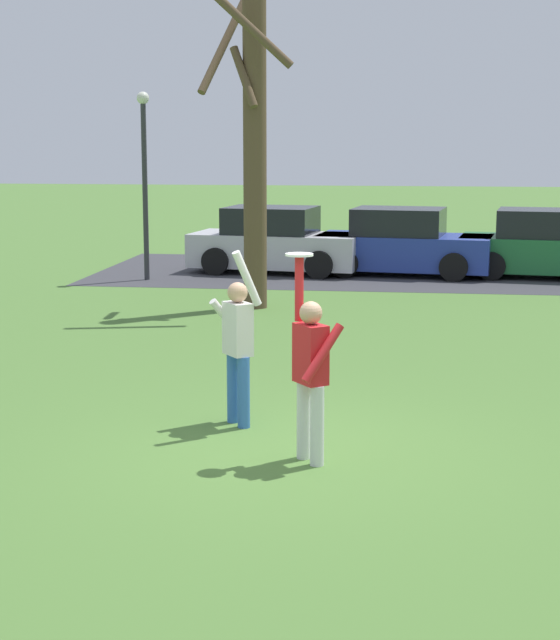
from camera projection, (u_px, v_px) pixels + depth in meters
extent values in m
plane|color=#4C7533|center=(291.00, 452.00, 10.66)|extent=(120.00, 120.00, 0.00)
cylinder|color=silver|center=(317.00, 426.00, 10.16)|extent=(0.14, 0.14, 0.82)
cylinder|color=silver|center=(304.00, 420.00, 10.39)|extent=(0.14, 0.14, 0.82)
cube|color=red|center=(311.00, 354.00, 10.15)|extent=(0.39, 0.42, 0.60)
sphere|color=tan|center=(311.00, 313.00, 10.08)|extent=(0.23, 0.23, 0.23)
cylinder|color=red|center=(323.00, 353.00, 9.95)|extent=(0.41, 0.35, 0.59)
cylinder|color=red|center=(299.00, 288.00, 10.23)|extent=(0.09, 0.09, 0.66)
cylinder|color=#3366B7|center=(233.00, 387.00, 11.72)|extent=(0.14, 0.14, 0.82)
cylinder|color=#3366B7|center=(244.00, 392.00, 11.50)|extent=(0.14, 0.14, 0.82)
cube|color=silver|center=(238.00, 329.00, 11.48)|extent=(0.39, 0.42, 0.60)
sphere|color=tan|center=(238.00, 292.00, 11.41)|extent=(0.23, 0.23, 0.23)
cylinder|color=silver|center=(229.00, 322.00, 11.66)|extent=(0.41, 0.35, 0.59)
cylinder|color=silver|center=(247.00, 278.00, 11.18)|extent=(0.31, 0.26, 0.65)
cylinder|color=white|center=(299.00, 255.00, 10.17)|extent=(0.28, 0.28, 0.02)
cube|color=#BCBCC1|center=(277.00, 250.00, 24.80)|extent=(4.31, 2.34, 0.80)
cube|color=black|center=(271.00, 220.00, 24.71)|extent=(2.30, 1.91, 0.64)
cylinder|color=black|center=(336.00, 256.00, 25.37)|extent=(0.68, 0.31, 0.66)
cylinder|color=black|center=(319.00, 265.00, 23.64)|extent=(0.68, 0.31, 0.66)
cylinder|color=black|center=(239.00, 253.00, 26.03)|extent=(0.68, 0.31, 0.66)
cylinder|color=black|center=(215.00, 261.00, 24.30)|extent=(0.68, 0.31, 0.66)
cube|color=#233893|center=(404.00, 252.00, 24.39)|extent=(4.31, 2.34, 0.80)
cube|color=black|center=(399.00, 221.00, 24.30)|extent=(2.30, 1.91, 0.64)
cylinder|color=black|center=(461.00, 258.00, 24.96)|extent=(0.68, 0.31, 0.66)
cylinder|color=black|center=(454.00, 267.00, 23.23)|extent=(0.68, 0.31, 0.66)
cylinder|color=black|center=(359.00, 255.00, 25.62)|extent=(0.68, 0.31, 0.66)
cylinder|color=black|center=(345.00, 264.00, 23.89)|extent=(0.68, 0.31, 0.66)
cube|color=#1E6633|center=(549.00, 254.00, 23.91)|extent=(4.31, 2.34, 0.80)
cube|color=black|center=(544.00, 223.00, 23.82)|extent=(2.30, 1.91, 0.64)
cylinder|color=black|center=(496.00, 257.00, 25.15)|extent=(0.68, 0.31, 0.66)
cylinder|color=black|center=(491.00, 266.00, 23.42)|extent=(0.68, 0.31, 0.66)
cube|color=#38383D|center=(415.00, 273.00, 24.72)|extent=(15.36, 6.40, 0.01)
cylinder|color=brown|center=(255.00, 148.00, 19.19)|extent=(0.44, 0.44, 6.10)
cylinder|color=brown|center=(225.00, 43.00, 19.25)|extent=(0.86, 1.43, 1.97)
cylinder|color=brown|center=(244.00, 77.00, 18.78)|extent=(0.63, 0.54, 1.15)
cylinder|color=brown|center=(250.00, 27.00, 18.09)|extent=(1.59, 0.22, 1.46)
cylinder|color=#2D2D33|center=(145.00, 193.00, 23.21)|extent=(0.12, 0.12, 4.00)
sphere|color=silver|center=(143.00, 98.00, 22.84)|extent=(0.28, 0.28, 0.28)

